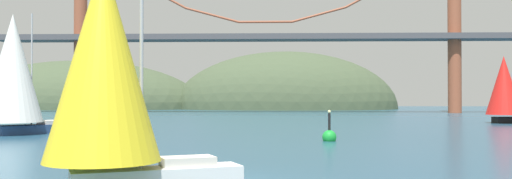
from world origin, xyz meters
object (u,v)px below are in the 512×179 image
at_px(sailboat_red_spinnaker, 505,88).
at_px(channel_buoy, 329,136).
at_px(sailboat_white_mainsail, 14,72).
at_px(sailboat_yellow_sail, 107,66).

relative_size(sailboat_red_spinnaker, channel_buoy, 3.56).
xyz_separation_m(sailboat_red_spinnaker, sailboat_white_mainsail, (-53.70, -23.21, 1.08)).
relative_size(sailboat_red_spinnaker, sailboat_white_mainsail, 0.84).
distance_m(sailboat_red_spinnaker, sailboat_white_mainsail, 58.51).
distance_m(sailboat_yellow_sail, sailboat_white_mainsail, 34.37).
relative_size(sailboat_white_mainsail, channel_buoy, 4.25).
height_order(sailboat_white_mainsail, channel_buoy, sailboat_white_mainsail).
xyz_separation_m(sailboat_yellow_sail, sailboat_red_spinnaker, (36.11, 52.71, 0.09)).
bearing_deg(channel_buoy, sailboat_yellow_sail, -114.21).
bearing_deg(sailboat_white_mainsail, channel_buoy, -13.31).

